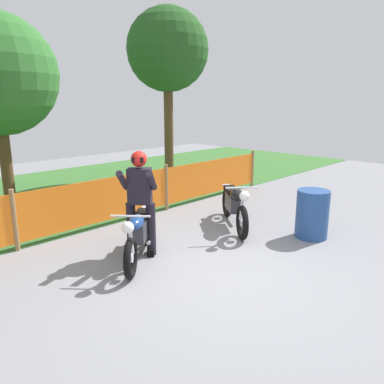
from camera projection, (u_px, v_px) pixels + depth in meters
The scene contains 8 objects.
ground at pixel (215, 273), 5.43m from camera, with size 24.00×24.00×0.02m, color gray.
grass_verge at pixel (33, 197), 9.64m from camera, with size 24.00×6.65×0.01m, color #386B2D.
barrier_fence at pixel (103, 200), 7.26m from camera, with size 10.12×0.08×1.05m.
tree_near_right at pixel (168, 51), 10.94m from camera, with size 2.42×2.42×5.11m.
motorcycle_lead at pixel (234, 205), 7.27m from camera, with size 1.37×1.61×0.95m.
motorcycle_trailing at pixel (139, 233), 5.78m from camera, with size 1.49×1.33×0.90m.
rider_trailing at pixel (140, 198), 5.85m from camera, with size 0.78×0.75×1.69m.
oil_drum at pixel (312, 214), 6.73m from camera, with size 0.58×0.58×0.88m, color navy.
Camera 1 is at (-3.82, -3.24, 2.43)m, focal length 34.83 mm.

